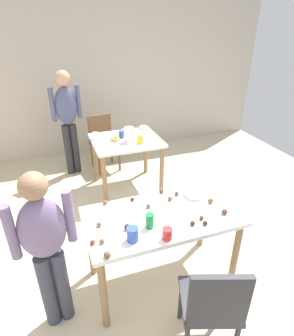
{
  "coord_description": "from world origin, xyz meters",
  "views": [
    {
      "loc": [
        -0.83,
        -1.83,
        2.19
      ],
      "look_at": [
        0.01,
        0.5,
        0.9
      ],
      "focal_mm": 30.27,
      "sensor_mm": 36.0,
      "label": 1
    }
  ],
  "objects_px": {
    "person_girl_near": "(45,243)",
    "mixing_bowl": "(195,192)",
    "chair_far_table": "(103,139)",
    "soda_can": "(150,221)",
    "chair_near_table": "(212,304)",
    "person_adult_far": "(67,115)",
    "dining_table_far": "(126,147)",
    "pitcher_far": "(129,135)",
    "dining_table_near": "(162,224)"
  },
  "relations": [
    {
      "from": "person_adult_far",
      "to": "mixing_bowl",
      "type": "distance_m",
      "value": 2.47
    },
    {
      "from": "dining_table_far",
      "to": "mixing_bowl",
      "type": "xyz_separation_m",
      "value": [
        0.21,
        -1.57,
        0.16
      ]
    },
    {
      "from": "person_girl_near",
      "to": "pitcher_far",
      "type": "relative_size",
      "value": 6.79
    },
    {
      "from": "chair_far_table",
      "to": "person_girl_near",
      "type": "relative_size",
      "value": 0.64
    },
    {
      "from": "person_girl_near",
      "to": "mixing_bowl",
      "type": "height_order",
      "value": "person_girl_near"
    },
    {
      "from": "person_adult_far",
      "to": "dining_table_far",
      "type": "bearing_deg",
      "value": -46.48
    },
    {
      "from": "chair_near_table",
      "to": "person_girl_near",
      "type": "relative_size",
      "value": 0.64
    },
    {
      "from": "dining_table_near",
      "to": "dining_table_far",
      "type": "bearing_deg",
      "value": 83.93
    },
    {
      "from": "chair_far_table",
      "to": "soda_can",
      "type": "bearing_deg",
      "value": -93.35
    },
    {
      "from": "chair_near_table",
      "to": "mixing_bowl",
      "type": "distance_m",
      "value": 0.98
    },
    {
      "from": "dining_table_far",
      "to": "person_adult_far",
      "type": "distance_m",
      "value": 1.05
    },
    {
      "from": "person_girl_near",
      "to": "person_adult_far",
      "type": "height_order",
      "value": "person_adult_far"
    },
    {
      "from": "chair_far_table",
      "to": "mixing_bowl",
      "type": "xyz_separation_m",
      "value": [
        0.39,
        -2.31,
        0.29
      ]
    },
    {
      "from": "mixing_bowl",
      "to": "dining_table_near",
      "type": "bearing_deg",
      "value": -156.98
    },
    {
      "from": "chair_far_table",
      "to": "mixing_bowl",
      "type": "relative_size",
      "value": 4.66
    },
    {
      "from": "person_adult_far",
      "to": "soda_can",
      "type": "height_order",
      "value": "person_adult_far"
    },
    {
      "from": "dining_table_near",
      "to": "chair_far_table",
      "type": "xyz_separation_m",
      "value": [
        -0.0,
        2.48,
        -0.15
      ]
    },
    {
      "from": "chair_near_table",
      "to": "person_adult_far",
      "type": "relative_size",
      "value": 0.55
    },
    {
      "from": "chair_far_table",
      "to": "soda_can",
      "type": "distance_m",
      "value": 2.62
    },
    {
      "from": "chair_near_table",
      "to": "pitcher_far",
      "type": "xyz_separation_m",
      "value": [
        0.12,
        2.35,
        0.35
      ]
    },
    {
      "from": "dining_table_near",
      "to": "dining_table_far",
      "type": "height_order",
      "value": "same"
    },
    {
      "from": "chair_near_table",
      "to": "person_girl_near",
      "type": "distance_m",
      "value": 1.22
    },
    {
      "from": "chair_far_table",
      "to": "chair_near_table",
      "type": "bearing_deg",
      "value": -88.59
    },
    {
      "from": "chair_near_table",
      "to": "chair_far_table",
      "type": "height_order",
      "value": "same"
    },
    {
      "from": "chair_near_table",
      "to": "mixing_bowl",
      "type": "relative_size",
      "value": 4.66
    },
    {
      "from": "chair_far_table",
      "to": "soda_can",
      "type": "height_order",
      "value": "soda_can"
    },
    {
      "from": "chair_near_table",
      "to": "person_adult_far",
      "type": "height_order",
      "value": "person_adult_far"
    },
    {
      "from": "pitcher_far",
      "to": "chair_far_table",
      "type": "bearing_deg",
      "value": 103.33
    },
    {
      "from": "dining_table_near",
      "to": "dining_table_far",
      "type": "distance_m",
      "value": 1.74
    },
    {
      "from": "chair_near_table",
      "to": "soda_can",
      "type": "xyz_separation_m",
      "value": [
        -0.23,
        0.6,
        0.31
      ]
    },
    {
      "from": "person_girl_near",
      "to": "chair_near_table",
      "type": "bearing_deg",
      "value": -31.78
    },
    {
      "from": "dining_table_far",
      "to": "chair_near_table",
      "type": "bearing_deg",
      "value": -92.5
    },
    {
      "from": "person_girl_near",
      "to": "dining_table_far",
      "type": "bearing_deg",
      "value": 58.74
    },
    {
      "from": "dining_table_far",
      "to": "chair_far_table",
      "type": "relative_size",
      "value": 1.05
    },
    {
      "from": "chair_far_table",
      "to": "pitcher_far",
      "type": "xyz_separation_m",
      "value": [
        0.2,
        -0.85,
        0.35
      ]
    },
    {
      "from": "chair_far_table",
      "to": "soda_can",
      "type": "xyz_separation_m",
      "value": [
        -0.15,
        -2.59,
        0.31
      ]
    },
    {
      "from": "person_girl_near",
      "to": "person_adult_far",
      "type": "xyz_separation_m",
      "value": [
        0.42,
        2.55,
        0.15
      ]
    },
    {
      "from": "chair_near_table",
      "to": "soda_can",
      "type": "distance_m",
      "value": 0.72
    },
    {
      "from": "chair_near_table",
      "to": "dining_table_near",
      "type": "bearing_deg",
      "value": 96.15
    },
    {
      "from": "dining_table_near",
      "to": "person_girl_near",
      "type": "bearing_deg",
      "value": -174.1
    },
    {
      "from": "dining_table_far",
      "to": "soda_can",
      "type": "height_order",
      "value": "soda_can"
    },
    {
      "from": "mixing_bowl",
      "to": "soda_can",
      "type": "relative_size",
      "value": 1.53
    },
    {
      "from": "person_girl_near",
      "to": "chair_far_table",
      "type": "bearing_deg",
      "value": 70.26
    },
    {
      "from": "dining_table_near",
      "to": "chair_far_table",
      "type": "bearing_deg",
      "value": 90.03
    },
    {
      "from": "soda_can",
      "to": "pitcher_far",
      "type": "height_order",
      "value": "pitcher_far"
    },
    {
      "from": "dining_table_far",
      "to": "chair_far_table",
      "type": "xyz_separation_m",
      "value": [
        -0.19,
        0.75,
        -0.14
      ]
    },
    {
      "from": "person_girl_near",
      "to": "mixing_bowl",
      "type": "relative_size",
      "value": 7.33
    },
    {
      "from": "chair_near_table",
      "to": "soda_can",
      "type": "relative_size",
      "value": 7.13
    },
    {
      "from": "mixing_bowl",
      "to": "chair_near_table",
      "type": "bearing_deg",
      "value": -109.67
    },
    {
      "from": "mixing_bowl",
      "to": "pitcher_far",
      "type": "bearing_deg",
      "value": 97.52
    }
  ]
}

